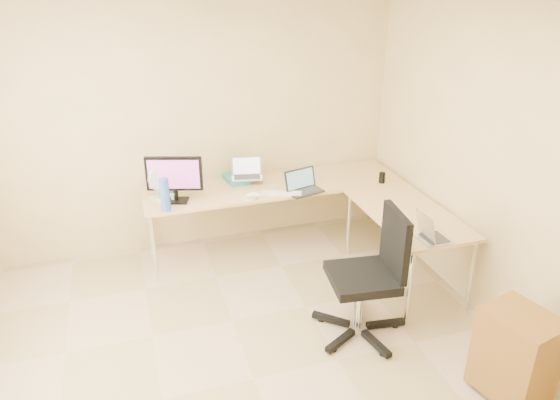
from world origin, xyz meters
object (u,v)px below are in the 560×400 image
object	(u,v)px
mug	(174,196)
laptop_return	(436,229)
desk_fan	(161,183)
desk_main	(274,216)
laptop_black	(305,182)
cabinet	(516,354)
desk_return	(405,247)
water_bottle	(165,195)
keyboard	(281,193)
laptop_center	(247,169)
monitor	(175,179)
office_chair	(362,280)

from	to	relation	value
mug	laptop_return	world-z (taller)	laptop_return
desk_fan	desk_main	bearing A→B (deg)	-17.80
laptop_black	cabinet	world-z (taller)	laptop_black
cabinet	laptop_black	bearing A→B (deg)	94.34
desk_return	water_bottle	xyz separation A→B (m)	(-2.10, 0.70, 0.52)
keyboard	desk_fan	size ratio (longest dim) A/B	1.25
desk_fan	laptop_center	bearing A→B (deg)	-9.43
laptop_return	laptop_black	bearing A→B (deg)	27.99
monitor	keyboard	world-z (taller)	monitor
desk_return	keyboard	size ratio (longest dim) A/B	3.25
laptop_black	desk_fan	world-z (taller)	desk_fan
desk_return	keyboard	world-z (taller)	keyboard
monitor	desk_main	bearing A→B (deg)	24.18
keyboard	desk_main	bearing A→B (deg)	111.26
desk_return	mug	world-z (taller)	mug
laptop_return	office_chair	xyz separation A→B (m)	(-0.67, -0.06, -0.33)
monitor	mug	xyz separation A→B (m)	(-0.01, 0.03, -0.18)
laptop_center	desk_main	bearing A→B (deg)	-15.03
desk_return	laptop_return	size ratio (longest dim) A/B	4.24
desk_main	keyboard	size ratio (longest dim) A/B	6.62
keyboard	laptop_black	bearing A→B (deg)	18.89
laptop_black	office_chair	size ratio (longest dim) A/B	0.32
desk_return	office_chair	bearing A→B (deg)	-141.65
laptop_black	mug	world-z (taller)	laptop_black
laptop_center	office_chair	size ratio (longest dim) A/B	0.29
laptop_return	office_chair	distance (m)	0.75
desk_main	keyboard	world-z (taller)	keyboard
desk_return	keyboard	bearing A→B (deg)	143.28
cabinet	laptop_center	bearing A→B (deg)	100.86
desk_fan	cabinet	xyz separation A→B (m)	(2.08, -2.52, -0.53)
laptop_center	desk_fan	distance (m)	0.89
desk_return	water_bottle	distance (m)	2.28
laptop_black	desk_fan	xyz separation A→B (m)	(-1.35, 0.27, 0.05)
water_bottle	desk_fan	world-z (taller)	desk_fan
desk_fan	cabinet	size ratio (longest dim) A/B	0.50
laptop_center	office_chair	distance (m)	1.82
water_bottle	monitor	bearing A→B (deg)	56.58
desk_return	mug	distance (m)	2.23
laptop_center	cabinet	bearing A→B (deg)	-54.29
keyboard	laptop_return	xyz separation A→B (m)	(0.92, -1.26, 0.09)
mug	water_bottle	world-z (taller)	water_bottle
office_chair	cabinet	bearing A→B (deg)	-46.32
desk_fan	office_chair	world-z (taller)	desk_fan
desk_return	laptop_return	world-z (taller)	laptop_return
water_bottle	cabinet	size ratio (longest dim) A/B	0.49
mug	desk_fan	xyz separation A→B (m)	(-0.10, 0.07, 0.12)
monitor	laptop_center	size ratio (longest dim) A/B	1.67
desk_main	desk_return	size ratio (longest dim) A/B	2.04
laptop_return	monitor	bearing A→B (deg)	53.11
monitor	desk_fan	world-z (taller)	monitor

